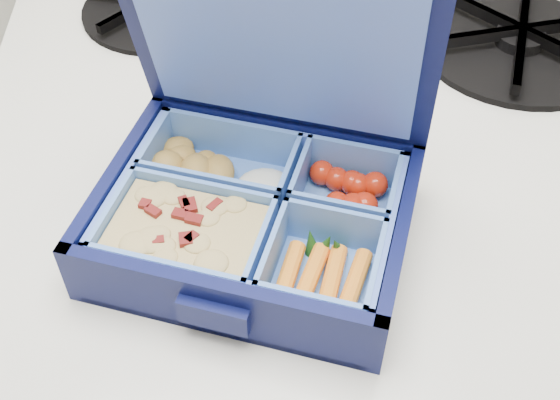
{
  "coord_description": "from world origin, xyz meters",
  "views": [
    {
      "loc": [
        0.34,
        1.23,
        1.31
      ],
      "look_at": [
        0.36,
        1.56,
        0.96
      ],
      "focal_mm": 45.0,
      "sensor_mm": 36.0,
      "label": 1
    }
  ],
  "objects_px": {
    "bento_box": "(255,218)",
    "burner_grate": "(521,36)",
    "stove": "(321,392)",
    "fork": "(306,108)"
  },
  "relations": [
    {
      "from": "bento_box",
      "to": "burner_grate",
      "type": "distance_m",
      "value": 0.34
    },
    {
      "from": "stove",
      "to": "burner_grate",
      "type": "xyz_separation_m",
      "value": [
        0.18,
        0.09,
        0.48
      ]
    },
    {
      "from": "burner_grate",
      "to": "fork",
      "type": "distance_m",
      "value": 0.22
    },
    {
      "from": "bento_box",
      "to": "fork",
      "type": "relative_size",
      "value": 1.22
    },
    {
      "from": "fork",
      "to": "bento_box",
      "type": "bearing_deg",
      "value": -97.4
    },
    {
      "from": "bento_box",
      "to": "burner_grate",
      "type": "bearing_deg",
      "value": 60.22
    },
    {
      "from": "bento_box",
      "to": "burner_grate",
      "type": "height_order",
      "value": "bento_box"
    },
    {
      "from": "stove",
      "to": "burner_grate",
      "type": "bearing_deg",
      "value": 27.97
    },
    {
      "from": "burner_grate",
      "to": "bento_box",
      "type": "bearing_deg",
      "value": -139.77
    },
    {
      "from": "bento_box",
      "to": "burner_grate",
      "type": "xyz_separation_m",
      "value": [
        0.26,
        0.22,
        -0.01
      ]
    }
  ]
}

